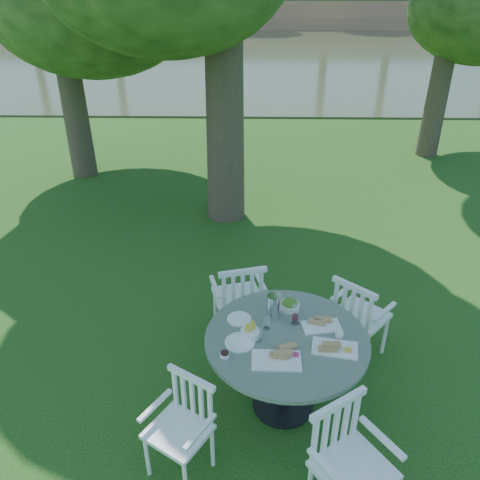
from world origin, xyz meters
name	(u,v)px	position (x,y,z in m)	size (l,w,h in m)	color
ground	(240,311)	(0.00, 0.00, 0.00)	(140.00, 140.00, 0.00)	#10360B
table	(286,351)	(0.43, -1.41, 0.65)	(1.39, 1.39, 0.80)	black
chair_ne	(356,314)	(1.17, -0.75, 0.56)	(0.65, 0.65, 0.94)	white
chair_nw	(240,297)	(0.02, -0.51, 0.57)	(0.59, 0.57, 0.97)	white
chair_sw	(185,418)	(-0.37, -2.01, 0.50)	(0.58, 0.57, 0.86)	white
chair_se	(345,453)	(0.79, -2.33, 0.56)	(0.66, 0.65, 0.96)	white
tableware	(280,325)	(0.38, -1.31, 0.85)	(1.13, 0.89, 0.24)	white
river	(250,54)	(0.00, 23.00, 0.00)	(100.00, 28.00, 0.12)	#353D24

